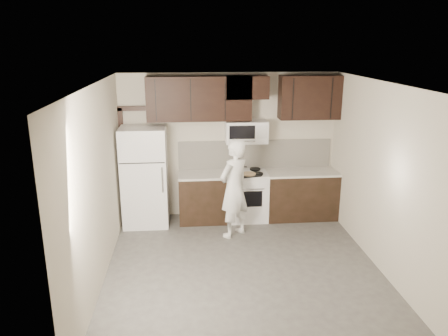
{
  "coord_description": "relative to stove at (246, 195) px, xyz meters",
  "views": [
    {
      "loc": [
        -0.79,
        -5.68,
        3.25
      ],
      "look_at": [
        -0.21,
        0.9,
        1.31
      ],
      "focal_mm": 35.0,
      "sensor_mm": 36.0,
      "label": 1
    }
  ],
  "objects": [
    {
      "name": "ceiling",
      "position": [
        -0.3,
        -1.94,
        2.24
      ],
      "size": [
        4.5,
        4.5,
        0.0
      ],
      "primitive_type": "plane",
      "rotation": [
        3.14,
        0.0,
        0.0
      ],
      "color": "white",
      "rests_on": "back_wall"
    },
    {
      "name": "person",
      "position": [
        -0.31,
        -0.71,
        0.39
      ],
      "size": [
        0.74,
        0.72,
        1.71
      ],
      "primitive_type": "imported",
      "rotation": [
        0.0,
        0.0,
        3.87
      ],
      "color": "white",
      "rests_on": "floor"
    },
    {
      "name": "stove",
      "position": [
        0.0,
        0.0,
        0.0
      ],
      "size": [
        0.76,
        0.66,
        0.94
      ],
      "color": "white",
      "rests_on": "floor"
    },
    {
      "name": "baking_tray",
      "position": [
        0.01,
        -0.19,
        0.46
      ],
      "size": [
        0.44,
        0.37,
        0.02
      ],
      "primitive_type": "cube",
      "rotation": [
        0.0,
        0.0,
        0.22
      ],
      "color": "black",
      "rests_on": "counter_run"
    },
    {
      "name": "floor",
      "position": [
        -0.3,
        -1.94,
        -0.46
      ],
      "size": [
        4.5,
        4.5,
        0.0
      ],
      "primitive_type": "plane",
      "color": "#494745",
      "rests_on": "ground"
    },
    {
      "name": "pizza",
      "position": [
        0.01,
        -0.19,
        0.48
      ],
      "size": [
        0.31,
        0.31,
        0.02
      ],
      "primitive_type": "cylinder",
      "rotation": [
        0.0,
        0.0,
        0.22
      ],
      "color": "beige",
      "rests_on": "baking_tray"
    },
    {
      "name": "upper_cabinets",
      "position": [
        -0.09,
        0.14,
        1.82
      ],
      "size": [
        3.48,
        0.35,
        0.78
      ],
      "color": "black",
      "rests_on": "back_wall"
    },
    {
      "name": "back_wall",
      "position": [
        -0.3,
        0.31,
        0.89
      ],
      "size": [
        4.0,
        0.0,
        4.0
      ],
      "primitive_type": "plane",
      "rotation": [
        1.57,
        0.0,
        0.0
      ],
      "color": "beige",
      "rests_on": "ground"
    },
    {
      "name": "counter_run",
      "position": [
        0.3,
        0.0,
        -0.0
      ],
      "size": [
        2.95,
        0.64,
        0.91
      ],
      "color": "black",
      "rests_on": "floor"
    },
    {
      "name": "microwave",
      "position": [
        -0.0,
        0.12,
        1.19
      ],
      "size": [
        0.76,
        0.42,
        0.4
      ],
      "color": "white",
      "rests_on": "upper_cabinets"
    },
    {
      "name": "saucepan",
      "position": [
        -0.18,
        0.15,
        0.52
      ],
      "size": [
        0.29,
        0.18,
        0.16
      ],
      "color": "silver",
      "rests_on": "stove"
    },
    {
      "name": "backsplash",
      "position": [
        0.2,
        0.3,
        0.72
      ],
      "size": [
        2.9,
        0.02,
        0.54
      ],
      "primitive_type": "cube",
      "color": "silver",
      "rests_on": "counter_run"
    },
    {
      "name": "refrigerator",
      "position": [
        -1.85,
        -0.05,
        0.44
      ],
      "size": [
        0.8,
        0.76,
        1.8
      ],
      "color": "white",
      "rests_on": "floor"
    },
    {
      "name": "door_trim",
      "position": [
        -2.22,
        0.27,
        0.79
      ],
      "size": [
        0.5,
        0.08,
        2.12
      ],
      "color": "black",
      "rests_on": "floor"
    }
  ]
}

